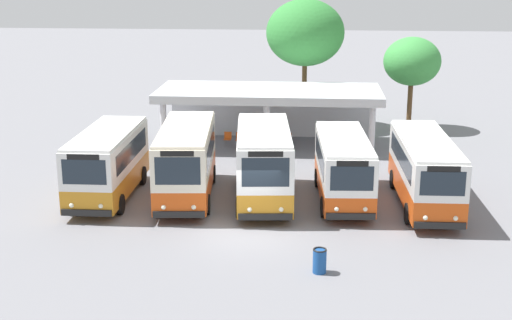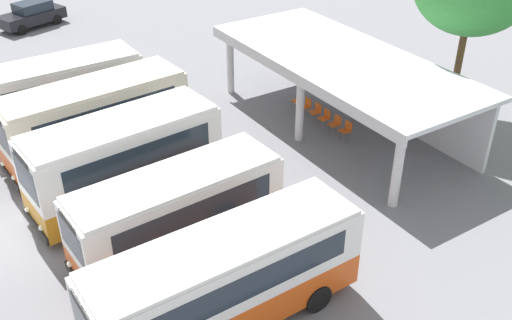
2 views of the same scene
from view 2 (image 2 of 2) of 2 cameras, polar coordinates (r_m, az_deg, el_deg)
ground_plane at (r=22.35m, az=-22.35°, el=-6.67°), size 180.00×180.00×0.00m
city_bus_nearest_orange at (r=27.97m, az=-18.20°, el=6.31°), size 2.43×7.15×3.16m
city_bus_second_in_row at (r=24.84m, az=-15.16°, el=3.84°), size 2.88×7.66×3.36m
city_bus_middle_cream at (r=21.75m, az=-12.60°, el=0.09°), size 2.95×7.18×3.41m
city_bus_fourth_amber at (r=19.15m, az=-7.60°, el=-4.88°), size 2.56×7.12×3.00m
city_bus_fifth_blue at (r=16.53m, az=-2.86°, el=-11.34°), size 2.40×8.06×3.08m
parked_car_flank at (r=42.50m, az=-20.77°, el=12.99°), size 3.02×4.57×1.62m
terminal_canopy at (r=26.84m, az=9.31°, el=8.53°), size 13.08×5.50×3.40m
waiting_chair_end_by_column at (r=28.75m, az=4.12°, el=5.85°), size 0.45×0.45×0.86m
waiting_chair_second_from_end at (r=28.21m, az=4.86°, el=5.29°), size 0.45×0.45×0.86m
waiting_chair_middle_seat at (r=27.73m, az=5.82°, el=4.75°), size 0.45×0.45×0.86m
waiting_chair_fourth_seat at (r=27.22m, az=6.67°, el=4.16°), size 0.45×0.45×0.86m
waiting_chair_fifth_seat at (r=26.76m, az=7.66°, el=3.57°), size 0.45×0.45×0.86m
waiting_chair_far_end_seat at (r=26.31m, az=8.69°, el=2.97°), size 0.45×0.45×0.86m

